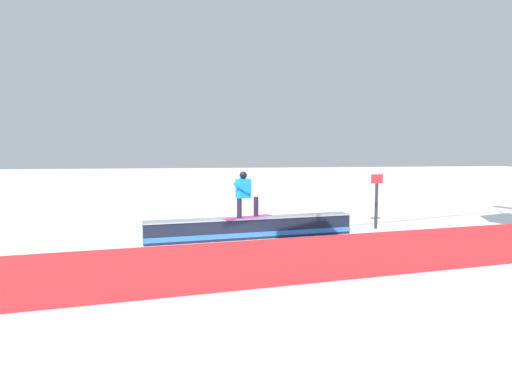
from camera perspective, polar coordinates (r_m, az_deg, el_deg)
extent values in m
plane|color=white|center=(12.55, -0.58, -6.27)|extent=(120.00, 120.00, 0.00)
cube|color=black|center=(12.49, -0.58, -4.95)|extent=(6.26, 1.19, 0.59)
cube|color=blue|center=(12.52, -0.58, -5.61)|extent=(6.27, 1.20, 0.14)
cube|color=#9399A1|center=(12.44, -0.58, -3.52)|extent=(6.27, 1.25, 0.04)
cube|color=#B92586|center=(12.40, -1.12, -3.42)|extent=(1.56, 0.91, 0.01)
cylinder|color=black|center=(12.20, -2.28, -2.18)|extent=(0.19, 0.19, 0.57)
cylinder|color=black|center=(12.53, 0.00, -1.98)|extent=(0.19, 0.19, 0.57)
cube|color=#1586D5|center=(12.21, -1.74, 0.49)|extent=(0.46, 0.38, 0.55)
sphere|color=black|center=(12.19, -1.74, 2.29)|extent=(0.22, 0.22, 0.22)
cylinder|color=#1586D5|center=(11.98, -2.02, 0.52)|extent=(0.51, 0.30, 0.37)
cylinder|color=#1586D5|center=(12.40, -1.77, 0.69)|extent=(0.31, 0.21, 0.54)
cube|color=red|center=(8.13, 5.07, -9.38)|extent=(11.44, 1.37, 0.91)
cylinder|color=#262628|center=(14.54, 16.01, -1.85)|extent=(0.10, 0.10, 1.52)
cube|color=red|center=(14.46, 16.10, 1.73)|extent=(0.40, 0.04, 0.30)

